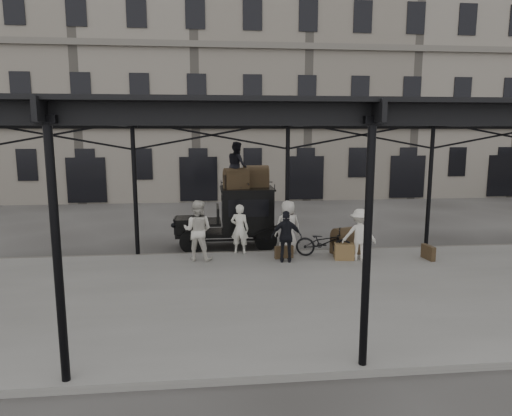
{
  "coord_description": "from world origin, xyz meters",
  "views": [
    {
      "loc": [
        -2.63,
        -12.98,
        4.17
      ],
      "look_at": [
        -1.1,
        1.6,
        1.7
      ],
      "focal_mm": 32.0,
      "sensor_mm": 36.0,
      "label": 1
    }
  ],
  "objects_px": {
    "bicycle": "(324,242)",
    "steamer_trunk_platform": "(348,243)",
    "steamer_trunk_roof_near": "(236,180)",
    "porter_left": "(240,229)",
    "porter_official": "(286,237)",
    "taxi": "(238,215)"
  },
  "relations": [
    {
      "from": "bicycle",
      "to": "steamer_trunk_platform",
      "type": "bearing_deg",
      "value": -51.97
    },
    {
      "from": "steamer_trunk_platform",
      "to": "steamer_trunk_roof_near",
      "type": "bearing_deg",
      "value": 137.44
    },
    {
      "from": "porter_left",
      "to": "steamer_trunk_roof_near",
      "type": "distance_m",
      "value": 1.89
    },
    {
      "from": "porter_left",
      "to": "steamer_trunk_platform",
      "type": "relative_size",
      "value": 1.64
    },
    {
      "from": "porter_left",
      "to": "bicycle",
      "type": "relative_size",
      "value": 0.91
    },
    {
      "from": "steamer_trunk_roof_near",
      "to": "steamer_trunk_platform",
      "type": "distance_m",
      "value": 4.39
    },
    {
      "from": "porter_left",
      "to": "porter_official",
      "type": "relative_size",
      "value": 1.02
    },
    {
      "from": "bicycle",
      "to": "steamer_trunk_platform",
      "type": "height_order",
      "value": "bicycle"
    },
    {
      "from": "porter_official",
      "to": "steamer_trunk_platform",
      "type": "height_order",
      "value": "porter_official"
    },
    {
      "from": "taxi",
      "to": "porter_official",
      "type": "distance_m",
      "value": 2.92
    },
    {
      "from": "taxi",
      "to": "porter_official",
      "type": "relative_size",
      "value": 2.26
    },
    {
      "from": "taxi",
      "to": "steamer_trunk_platform",
      "type": "distance_m",
      "value": 4.02
    },
    {
      "from": "steamer_trunk_roof_near",
      "to": "bicycle",
      "type": "bearing_deg",
      "value": -49.44
    },
    {
      "from": "taxi",
      "to": "porter_left",
      "type": "xyz_separation_m",
      "value": [
        -0.04,
        -1.38,
        -0.23
      ]
    },
    {
      "from": "steamer_trunk_roof_near",
      "to": "steamer_trunk_platform",
      "type": "bearing_deg",
      "value": -37.95
    },
    {
      "from": "porter_official",
      "to": "taxi",
      "type": "bearing_deg",
      "value": -53.58
    },
    {
      "from": "taxi",
      "to": "steamer_trunk_roof_near",
      "type": "xyz_separation_m",
      "value": [
        -0.08,
        -0.25,
        1.28
      ]
    },
    {
      "from": "taxi",
      "to": "bicycle",
      "type": "bearing_deg",
      "value": -39.13
    },
    {
      "from": "porter_official",
      "to": "bicycle",
      "type": "height_order",
      "value": "porter_official"
    },
    {
      "from": "porter_left",
      "to": "taxi",
      "type": "bearing_deg",
      "value": -75.09
    },
    {
      "from": "porter_official",
      "to": "steamer_trunk_roof_near",
      "type": "relative_size",
      "value": 1.95
    },
    {
      "from": "porter_official",
      "to": "bicycle",
      "type": "xyz_separation_m",
      "value": [
        1.31,
        0.45,
        -0.33
      ]
    }
  ]
}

